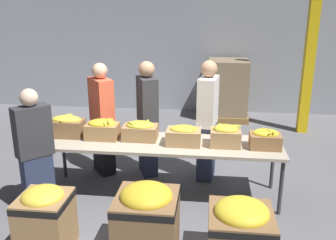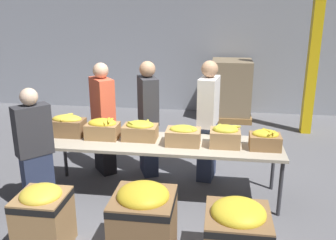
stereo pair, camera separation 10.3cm
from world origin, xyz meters
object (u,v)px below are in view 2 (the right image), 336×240
at_px(sorting_table, 161,145).
at_px(banana_box_4, 225,136).
at_px(volunteer_1, 35,151).
at_px(banana_box_3, 183,135).
at_px(donation_bin_0, 43,216).
at_px(volunteer_0, 148,120).
at_px(support_pillar, 316,33).
at_px(banana_box_2, 140,130).
at_px(banana_box_5, 265,139).
at_px(banana_box_0, 67,125).
at_px(banana_box_1, 103,128).
at_px(volunteer_2, 103,119).
at_px(volunteer_3, 208,122).
at_px(donation_bin_2, 237,233).
at_px(pallet_stack_0, 231,90).
at_px(donation_bin_1, 144,220).

distance_m(sorting_table, banana_box_4, 0.86).
bearing_deg(sorting_table, volunteer_1, -157.99).
bearing_deg(banana_box_3, donation_bin_0, -135.54).
bearing_deg(volunteer_0, support_pillar, 106.82).
bearing_deg(banana_box_2, banana_box_5, -4.12).
relative_size(banana_box_0, banana_box_1, 1.06).
xyz_separation_m(volunteer_2, donation_bin_0, (-0.06, -1.97, -0.46)).
xyz_separation_m(volunteer_0, volunteer_3, (0.89, -0.04, 0.02)).
bearing_deg(donation_bin_0, support_pillar, 50.58).
distance_m(volunteer_2, support_pillar, 4.38).
bearing_deg(volunteer_3, banana_box_2, -50.00).
distance_m(banana_box_1, donation_bin_2, 2.34).
bearing_deg(banana_box_0, sorting_table, -3.30).
height_order(banana_box_1, banana_box_5, banana_box_1).
distance_m(volunteer_0, support_pillar, 3.82).
height_order(banana_box_4, volunteer_0, volunteer_0).
relative_size(banana_box_1, volunteer_2, 0.26).
xyz_separation_m(volunteer_1, volunteer_3, (2.08, 1.21, 0.09)).
bearing_deg(banana_box_2, volunteer_0, 90.08).
distance_m(banana_box_1, volunteer_1, 0.94).
height_order(volunteer_0, support_pillar, support_pillar).
distance_m(banana_box_0, support_pillar, 4.93).
bearing_deg(volunteer_3, support_pillar, 150.01).
bearing_deg(pallet_stack_0, donation_bin_0, -111.87).
distance_m(banana_box_1, banana_box_2, 0.52).
distance_m(banana_box_4, volunteer_3, 0.68).
height_order(volunteer_0, volunteer_1, volunteer_0).
height_order(volunteer_0, donation_bin_2, volunteer_0).
xyz_separation_m(volunteer_2, support_pillar, (3.50, 2.36, 1.15)).
relative_size(volunteer_2, donation_bin_1, 2.09).
distance_m(sorting_table, donation_bin_2, 1.71).
height_order(banana_box_1, pallet_stack_0, pallet_stack_0).
relative_size(volunteer_1, volunteer_3, 0.89).
height_order(sorting_table, banana_box_3, banana_box_3).
bearing_deg(volunteer_0, volunteer_1, -66.11).
bearing_deg(volunteer_2, pallet_stack_0, 108.70).
distance_m(banana_box_2, donation_bin_0, 1.70).
distance_m(banana_box_5, donation_bin_1, 1.91).
bearing_deg(volunteer_2, donation_bin_0, -40.82).
xyz_separation_m(volunteer_2, volunteer_3, (1.58, -0.00, 0.03)).
xyz_separation_m(banana_box_5, donation_bin_2, (-0.37, -1.31, -0.52)).
bearing_deg(banana_box_2, donation_bin_1, -76.94).
xyz_separation_m(banana_box_5, volunteer_0, (-1.64, 0.70, -0.03)).
relative_size(volunteer_1, donation_bin_1, 1.94).
xyz_separation_m(volunteer_0, donation_bin_0, (-0.75, -2.01, -0.48)).
relative_size(volunteer_2, donation_bin_0, 2.36).
bearing_deg(donation_bin_2, support_pillar, 70.43).
bearing_deg(banana_box_4, sorting_table, 178.28).
height_order(donation_bin_2, pallet_stack_0, pallet_stack_0).
distance_m(sorting_table, volunteer_3, 0.86).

